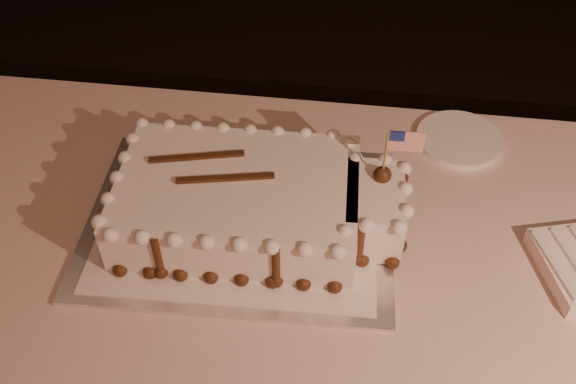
# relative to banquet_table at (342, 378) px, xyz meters

# --- Properties ---
(banquet_table) EXTENTS (2.40, 0.80, 0.75)m
(banquet_table) POSITION_rel_banquet_table_xyz_m (0.00, 0.00, 0.00)
(banquet_table) COLOR beige
(banquet_table) RESTS_ON ground
(cake_board) EXTENTS (0.52, 0.40, 0.01)m
(cake_board) POSITION_rel_banquet_table_xyz_m (-0.19, 0.05, 0.38)
(cake_board) COLOR silver
(cake_board) RESTS_ON banquet_table
(doily) EXTENTS (0.46, 0.36, 0.00)m
(doily) POSITION_rel_banquet_table_xyz_m (-0.19, 0.05, 0.38)
(doily) COLOR white
(doily) RESTS_ON cake_board
(sheet_cake) EXTENTS (0.48, 0.29, 0.19)m
(sheet_cake) POSITION_rel_banquet_table_xyz_m (-0.17, 0.05, 0.43)
(sheet_cake) COLOR white
(sheet_cake) RESTS_ON doily
(side_plate) EXTENTS (0.16, 0.16, 0.01)m
(side_plate) POSITION_rel_banquet_table_xyz_m (0.18, 0.31, 0.38)
(side_plate) COLOR white
(side_plate) RESTS_ON banquet_table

